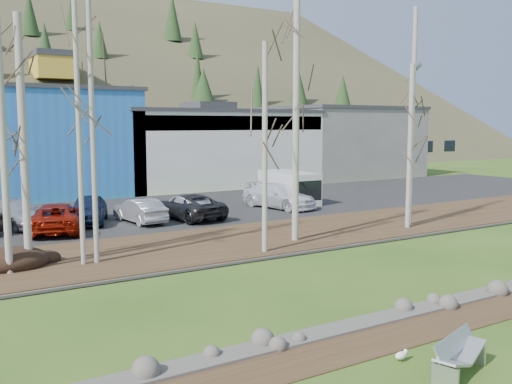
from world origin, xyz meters
TOP-DOWN VIEW (x-y plane):
  - ground at (0.00, 0.00)m, footprint 200.00×200.00m
  - dirt_strip at (0.00, 2.10)m, footprint 80.00×1.80m
  - near_bank_rocks at (0.00, 3.10)m, footprint 80.00×0.80m
  - river at (0.00, 7.20)m, footprint 80.00×8.00m
  - far_bank_rocks at (0.00, 11.30)m, footprint 80.00×0.80m
  - far_bank at (0.00, 14.50)m, footprint 80.00×7.00m
  - parking_lot at (0.00, 25.00)m, footprint 80.00×14.00m
  - building_white at (12.00, 38.98)m, footprint 18.36×12.24m
  - building_grey at (28.00, 39.00)m, footprint 14.28×12.24m
  - bench_damaged at (-1.47, -0.32)m, footprint 1.97×1.13m
  - seagull at (-2.09, 0.78)m, footprint 0.39×0.18m
  - dirt_mound at (-8.61, 14.52)m, footprint 2.92×2.06m
  - birch_0 at (-8.72, 13.65)m, footprint 0.26×0.26m
  - birch_1 at (-6.06, 13.57)m, footprint 0.19×0.19m
  - birch_2 at (-7.93, 14.29)m, footprint 0.29×0.29m
  - birch_3 at (-5.54, 13.61)m, footprint 0.21×0.21m
  - birch_4 at (1.11, 11.74)m, footprint 0.23×0.23m
  - birch_5 at (3.60, 13.00)m, footprint 0.30×0.30m
  - birch_6 at (10.56, 12.57)m, footprint 0.25×0.25m
  - birch_7 at (11.20, 13.07)m, footprint 0.24×0.24m
  - car_2 at (-5.39, 21.01)m, footprint 3.88×5.71m
  - car_3 at (-6.99, 23.73)m, footprint 3.83×5.42m
  - car_4 at (-3.35, 22.63)m, footprint 3.34×4.89m
  - car_5 at (1.91, 21.36)m, footprint 1.82×4.19m
  - car_6 at (1.93, 21.13)m, footprint 2.98×5.40m
  - car_7 at (8.70, 21.92)m, footprint 3.34×5.72m
  - car_8 at (-0.88, 21.36)m, footprint 1.82×4.19m
  - van_white at (10.61, 23.30)m, footprint 2.18×4.95m

SIDE VIEW (x-z plane):
  - ground at x=0.00m, z-range 0.00..0.00m
  - near_bank_rocks at x=0.00m, z-range -0.25..0.25m
  - river at x=0.00m, z-range -0.45..0.45m
  - far_bank_rocks at x=0.00m, z-range -0.23..0.23m
  - dirt_strip at x=0.00m, z-range 0.00..0.03m
  - parking_lot at x=0.00m, z-range 0.00..0.14m
  - far_bank at x=0.00m, z-range 0.00..0.15m
  - seagull at x=-2.09m, z-range 0.02..0.30m
  - bench_damaged at x=-1.47m, z-range 0.00..0.84m
  - dirt_mound at x=-8.61m, z-range 0.15..0.72m
  - car_5 at x=1.91m, z-range 0.14..1.48m
  - car_8 at x=-0.88m, z-range 0.14..1.48m
  - car_6 at x=1.93m, z-range 0.14..1.57m
  - car_2 at x=-5.39m, z-range 0.14..1.59m
  - car_3 at x=-6.99m, z-range 0.14..1.60m
  - car_4 at x=-3.35m, z-range 0.14..1.68m
  - car_7 at x=8.70m, z-range 0.14..1.70m
  - van_white at x=10.61m, z-range 0.14..2.28m
  - building_white at x=12.00m, z-range 0.01..6.81m
  - building_grey at x=28.00m, z-range 0.01..7.31m
  - birch_6 at x=10.56m, z-range 0.15..8.58m
  - birch_4 at x=1.11m, z-range 0.15..8.91m
  - birch_0 at x=-8.72m, z-range 0.15..9.36m
  - birch_2 at x=-7.93m, z-range 0.15..9.58m
  - birch_3 at x=-5.54m, z-range 0.15..11.20m
  - birch_5 at x=3.60m, z-range 0.15..11.24m
  - birch_1 at x=-6.06m, z-range 0.15..11.39m
  - birch_7 at x=11.20m, z-range 0.15..11.56m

